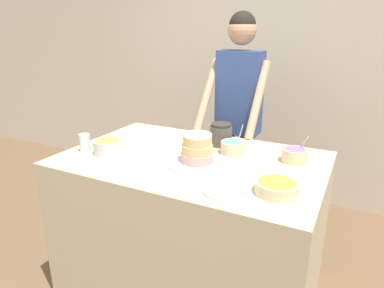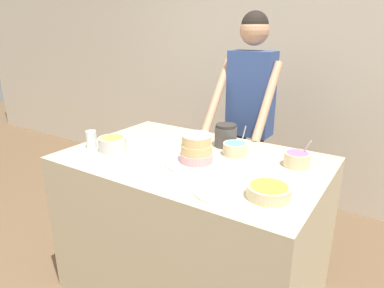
% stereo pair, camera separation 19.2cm
% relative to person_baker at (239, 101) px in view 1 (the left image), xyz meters
% --- Properties ---
extents(wall_back, '(10.00, 0.05, 2.60)m').
position_rel_person_baker_xyz_m(wall_back, '(0.01, 0.80, 0.19)').
color(wall_back, beige).
rests_on(wall_back, ground_plane).
extents(counter, '(1.51, 0.98, 0.92)m').
position_rel_person_baker_xyz_m(counter, '(0.01, -0.83, -0.65)').
color(counter, '#C6B793').
rests_on(counter, ground_plane).
extents(person_baker, '(0.45, 0.48, 1.76)m').
position_rel_person_baker_xyz_m(person_baker, '(0.00, 0.00, 0.00)').
color(person_baker, '#2D2D38').
rests_on(person_baker, ground_plane).
extents(cake, '(0.36, 0.36, 0.17)m').
position_rel_person_baker_xyz_m(cake, '(0.08, -0.89, -0.12)').
color(cake, silver).
rests_on(cake, counter).
extents(frosting_bowl_olive, '(0.17, 0.17, 0.09)m').
position_rel_person_baker_xyz_m(frosting_bowl_olive, '(-0.47, -0.99, -0.14)').
color(frosting_bowl_olive, silver).
rests_on(frosting_bowl_olive, counter).
extents(frosting_bowl_purple, '(0.14, 0.14, 0.15)m').
position_rel_person_baker_xyz_m(frosting_bowl_purple, '(0.56, -0.62, -0.14)').
color(frosting_bowl_purple, beige).
rests_on(frosting_bowl_purple, counter).
extents(frosting_bowl_orange, '(0.20, 0.20, 0.06)m').
position_rel_person_baker_xyz_m(frosting_bowl_orange, '(0.57, -1.06, -0.15)').
color(frosting_bowl_orange, beige).
rests_on(frosting_bowl_orange, counter).
extents(frosting_bowl_blue, '(0.14, 0.14, 0.18)m').
position_rel_person_baker_xyz_m(frosting_bowl_blue, '(0.20, -0.65, -0.14)').
color(frosting_bowl_blue, beige).
rests_on(frosting_bowl_blue, counter).
extents(drinking_glass, '(0.07, 0.07, 0.11)m').
position_rel_person_baker_xyz_m(drinking_glass, '(-0.62, -1.03, -0.13)').
color(drinking_glass, silver).
rests_on(drinking_glass, counter).
extents(ceramic_plate, '(0.21, 0.21, 0.01)m').
position_rel_person_baker_xyz_m(ceramic_plate, '(0.35, -1.15, -0.18)').
color(ceramic_plate, white).
rests_on(ceramic_plate, counter).
extents(stoneware_jar, '(0.14, 0.14, 0.14)m').
position_rel_person_baker_xyz_m(stoneware_jar, '(0.08, -0.54, -0.11)').
color(stoneware_jar, '#4C4742').
rests_on(stoneware_jar, counter).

